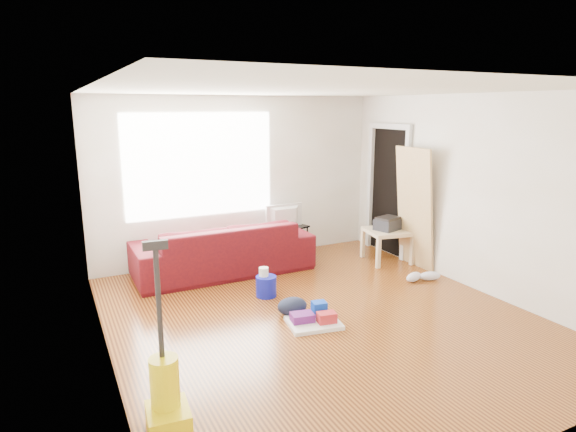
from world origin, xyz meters
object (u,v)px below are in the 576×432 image
bucket (266,296)px  backpack (292,314)px  sofa (224,272)px  tv_stand (286,241)px  cleaning_tray (314,319)px  vacuum (166,398)px  side_table (387,235)px

bucket → backpack: bucket is taller
sofa → tv_stand: (1.13, 0.27, 0.25)m
cleaning_tray → tv_stand: bearing=70.8°
cleaning_tray → backpack: 0.36m
sofa → vacuum: size_ratio=1.75×
backpack → vacuum: (-1.75, -1.40, 0.27)m
side_table → backpack: 2.50m
tv_stand → vacuum: bearing=-146.2°
sofa → vacuum: bearing=64.0°
bucket → vacuum: vacuum is taller
bucket → vacuum: 2.67m
sofa → bucket: (0.18, -1.10, 0.00)m
sofa → tv_stand: bearing=-166.6°
tv_stand → sofa: bearing=175.2°
bucket → backpack: 0.64m
cleaning_tray → backpack: cleaning_tray is taller
bucket → backpack: (0.04, -0.63, 0.00)m
sofa → vacuum: vacuum is taller
backpack → vacuum: bearing=-144.1°
side_table → bucket: size_ratio=2.77×
backpack → vacuum: size_ratio=0.25×
side_table → backpack: size_ratio=2.02×
sofa → cleaning_tray: size_ratio=4.00×
side_table → vacuum: size_ratio=0.50×
sofa → backpack: 1.75m
sofa → tv_stand: 1.19m
vacuum → side_table: bearing=37.5°
side_table → vacuum: (-3.95, -2.50, -0.16)m
side_table → bucket: bearing=-168.3°
tv_stand → cleaning_tray: tv_stand is taller
bucket → vacuum: (-1.70, -2.03, 0.27)m
backpack → side_table: bearing=23.6°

